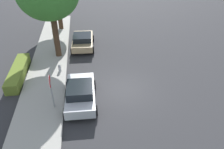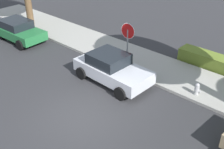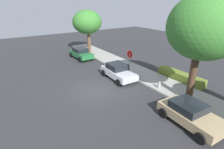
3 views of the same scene
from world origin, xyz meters
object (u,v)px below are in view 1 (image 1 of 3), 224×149
at_px(stop_sign, 51,86).
at_px(fire_hydrant, 60,68).
at_px(parked_car_silver, 80,93).
at_px(parked_car_tan, 83,41).

xyz_separation_m(stop_sign, fire_hydrant, (4.19, -0.08, -1.38)).
distance_m(parked_car_silver, parked_car_tan, 7.97).
height_order(stop_sign, fire_hydrant, stop_sign).
bearing_deg(parked_car_tan, fire_hydrant, 155.46).
distance_m(stop_sign, parked_car_silver, 1.97).
bearing_deg(stop_sign, parked_car_tan, -13.36).
xyz_separation_m(parked_car_tan, fire_hydrant, (-4.15, 1.90, -0.34)).
height_order(parked_car_tan, fire_hydrant, parked_car_tan).
bearing_deg(parked_car_silver, parked_car_tan, -2.37).
distance_m(stop_sign, fire_hydrant, 4.41).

